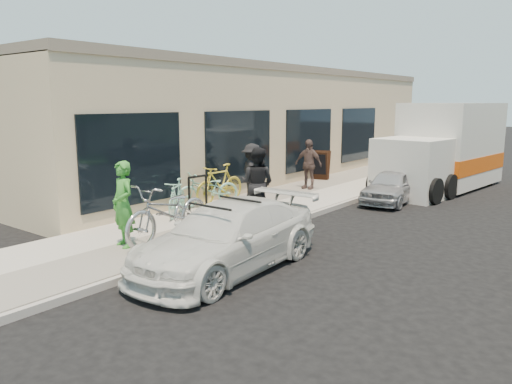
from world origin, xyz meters
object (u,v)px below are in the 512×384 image
Objects in this scene: moving_truck at (444,151)px; bystander_a at (252,173)px; bystander_b at (308,164)px; cruiser_bike_b at (208,189)px; bike_rack at (198,189)px; sedan_white at (228,237)px; cruiser_bike_c at (220,184)px; sandwich_board at (320,165)px; sedan_silver at (392,186)px; tandem_bike at (169,212)px; cruiser_bike_a at (177,198)px; woman_rider at (123,204)px; man_standing at (257,184)px.

moving_truck is 3.70× the size of bystander_a.
cruiser_bike_b is at bearing -102.71° from bystander_b.
moving_truck is (3.80, 8.19, 0.60)m from bike_rack.
sedan_white is 4.90m from cruiser_bike_b.
cruiser_bike_c is 1.10× the size of bystander_a.
cruiser_bike_c reaches higher than sandwich_board.
sedan_silver is 1.26× the size of tandem_bike.
cruiser_bike_a reaches higher than sedan_silver.
tandem_bike is 1.37× the size of woman_rider.
moving_truck is 2.65× the size of tandem_bike.
moving_truck is (3.90, 1.70, 0.62)m from sandwich_board.
sandwich_board is 0.59× the size of man_standing.
tandem_bike is at bearing -61.10° from cruiser_bike_c.
sandwich_board is at bearing 106.32° from bystander_b.
woman_rider reaches higher than cruiser_bike_c.
bystander_b is at bearing 178.12° from sedan_silver.
sedan_white is at bearing 24.98° from woman_rider.
moving_truck reaches higher than cruiser_bike_a.
sedan_silver is at bearing 88.67° from sedan_white.
bike_rack is at bearing -109.17° from moving_truck.
sandwich_board reaches higher than sedan_silver.
moving_truck is 3.42× the size of cruiser_bike_b.
tandem_bike is at bearing 141.05° from bystander_a.
cruiser_bike_b is (-0.18, 1.34, 0.01)m from cruiser_bike_a.
moving_truck is 7.28m from bystander_a.
man_standing is at bearing -5.58° from cruiser_bike_a.
moving_truck is 8.35m from man_standing.
bystander_a is (-2.92, -2.99, 0.48)m from sedan_silver.
bike_rack is at bearing 138.72° from sedan_white.
cruiser_bike_c is (0.02, -5.54, 0.02)m from sandwich_board.
cruiser_bike_a is at bearing -106.49° from moving_truck.
cruiser_bike_a is (-3.69, -9.04, -0.69)m from moving_truck.
tandem_bike is at bearing 73.63° from woman_rider.
moving_truck is 4.87m from bystander_b.
sedan_silver is 2.85m from bystander_b.
bystander_a is 1.02× the size of bystander_b.
woman_rider is 0.94× the size of cruiser_bike_b.
cruiser_bike_c is (-1.36, 4.33, -0.30)m from woman_rider.
bike_rack is 0.50× the size of cruiser_bike_c.
moving_truck reaches higher than sedan_white.
sandwich_board is at bearing -85.57° from man_standing.
woman_rider is at bearing -88.38° from bystander_b.
sandwich_board is 0.58× the size of cruiser_bike_b.
bike_rack is 0.39× the size of tandem_bike.
bike_rack is 0.50m from cruiser_bike_b.
woman_rider is (-2.23, -0.52, 0.40)m from sedan_white.
moving_truck is at bearing 74.48° from tandem_bike.
cruiser_bike_a is (-1.17, 2.52, -0.39)m from woman_rider.
woman_rider is (1.28, -3.37, 0.29)m from bike_rack.
woman_rider is 1.02× the size of bystander_a.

